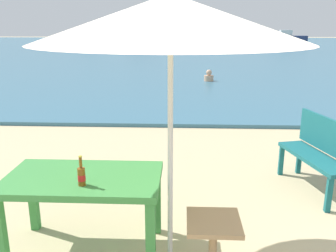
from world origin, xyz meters
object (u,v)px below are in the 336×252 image
object	(u,v)px
side_table_wood	(213,240)
bench_teal_center	(320,150)
boat_cargo_ship	(92,37)
swimmer_person	(209,77)
boat_tanker	(142,38)
picnic_table_green	(84,187)
boat_fishing_trawler	(288,38)
patio_umbrella	(171,19)
beer_bottle_amber	(81,175)

from	to	relation	value
side_table_wood	bench_teal_center	xyz separation A→B (m)	(1.47, 1.76, 0.19)
side_table_wood	boat_cargo_ship	size ratio (longest dim) A/B	0.14
swimmer_person	boat_tanker	bearing A→B (deg)	101.52
boat_cargo_ship	side_table_wood	bearing A→B (deg)	-74.65
picnic_table_green	bench_teal_center	world-z (taller)	bench_teal_center
bench_teal_center	swimmer_person	size ratio (longest dim) A/B	3.05
boat_cargo_ship	boat_fishing_trawler	bearing A→B (deg)	-6.17
patio_umbrella	swimmer_person	bearing A→B (deg)	84.52
beer_bottle_amber	boat_fishing_trawler	world-z (taller)	boat_fishing_trawler
patio_umbrella	side_table_wood	xyz separation A→B (m)	(0.36, -0.15, -1.76)
side_table_wood	swimmer_person	bearing A→B (deg)	86.55
patio_umbrella	boat_fishing_trawler	bearing A→B (deg)	73.48
swimmer_person	boat_cargo_ship	distance (m)	32.24
swimmer_person	boat_tanker	world-z (taller)	boat_tanker
patio_umbrella	side_table_wood	world-z (taller)	patio_umbrella
boat_tanker	side_table_wood	bearing A→B (deg)	-82.58
swimmer_person	boat_fishing_trawler	xyz separation A→B (m)	(10.28, 27.63, 0.34)
patio_umbrella	boat_cargo_ship	world-z (taller)	patio_umbrella
beer_bottle_amber	boat_tanker	distance (m)	37.97
swimmer_person	boat_cargo_ship	size ratio (longest dim) A/B	0.11
boat_cargo_ship	patio_umbrella	bearing A→B (deg)	-75.07
beer_bottle_amber	boat_tanker	xyz separation A→B (m)	(-3.82, 37.78, -0.26)
beer_bottle_amber	bench_teal_center	world-z (taller)	beer_bottle_amber
swimmer_person	boat_tanker	distance (m)	27.92
side_table_wood	boat_cargo_ship	distance (m)	42.08
side_table_wood	boat_cargo_ship	xyz separation A→B (m)	(-11.14, 40.57, 0.22)
patio_umbrella	swimmer_person	size ratio (longest dim) A/B	5.61
beer_bottle_amber	boat_tanker	world-z (taller)	boat_tanker
side_table_wood	boat_fishing_trawler	bearing A→B (deg)	74.05
bench_teal_center	boat_tanker	bearing A→B (deg)	100.05
boat_tanker	beer_bottle_amber	bearing A→B (deg)	-84.22
boat_fishing_trawler	boat_tanker	distance (m)	15.86
beer_bottle_amber	swimmer_person	bearing A→B (deg)	80.46
patio_umbrella	swimmer_person	xyz separation A→B (m)	(1.00, 10.41, -1.88)
side_table_wood	swimmer_person	world-z (taller)	side_table_wood
boat_fishing_trawler	boat_tanker	xyz separation A→B (m)	(-15.86, -0.27, 0.01)
boat_cargo_ship	boat_tanker	xyz separation A→B (m)	(6.20, -2.65, 0.02)
patio_umbrella	boat_fishing_trawler	world-z (taller)	patio_umbrella
side_table_wood	boat_tanker	world-z (taller)	boat_tanker
bench_teal_center	boat_tanker	distance (m)	36.73
side_table_wood	boat_fishing_trawler	size ratio (longest dim) A/B	0.14
beer_bottle_amber	picnic_table_green	bearing A→B (deg)	103.49
picnic_table_green	boat_cargo_ship	distance (m)	41.46
beer_bottle_amber	swimmer_person	distance (m)	10.58
swimmer_person	boat_cargo_ship	xyz separation A→B (m)	(-11.77, 30.01, 0.34)
swimmer_person	boat_fishing_trawler	size ratio (longest dim) A/B	0.11
patio_umbrella	swimmer_person	world-z (taller)	patio_umbrella
beer_bottle_amber	swimmer_person	world-z (taller)	beer_bottle_amber
beer_bottle_amber	side_table_wood	bearing A→B (deg)	-7.49
patio_umbrella	side_table_wood	bearing A→B (deg)	-22.98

